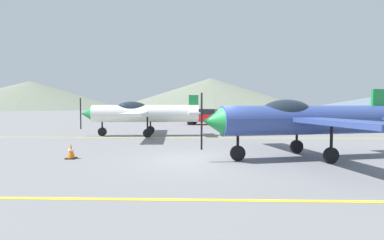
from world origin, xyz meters
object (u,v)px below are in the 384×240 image
airplane_near (301,119)px  airplane_mid (141,113)px  car_sedan (206,116)px  traffic_cone_side (71,151)px

airplane_near → airplane_mid: size_ratio=0.99×
car_sedan → traffic_cone_side: bearing=-105.5°
car_sedan → traffic_cone_side: size_ratio=7.78×
airplane_near → car_sedan: 19.56m
airplane_near → traffic_cone_side: 8.94m
airplane_near → airplane_mid: 11.27m
airplane_near → airplane_mid: bearing=133.9°
airplane_near → car_sedan: bearing=100.1°
airplane_mid → airplane_near: bearing=-46.1°
airplane_near → car_sedan: airplane_near is taller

